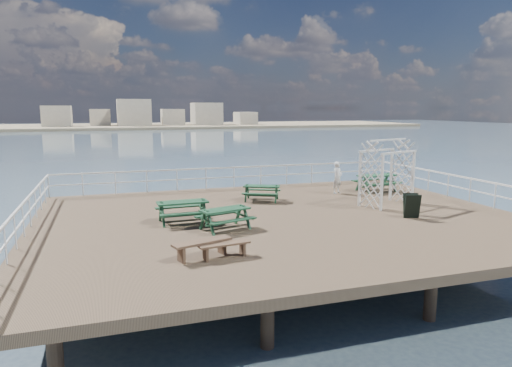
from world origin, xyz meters
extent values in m
cube|color=brown|center=(0.00, 0.00, -0.15)|extent=(18.00, 14.00, 0.30)
plane|color=#41586E|center=(0.00, 40.00, -2.00)|extent=(300.00, 300.00, 0.00)
cube|color=tan|center=(15.00, 135.00, -1.60)|extent=(160.00, 40.00, 0.80)
cube|color=beige|center=(-20.00, 132.00, 1.80)|extent=(8.00, 8.00, 6.00)
cube|color=beige|center=(-8.00, 132.00, 1.30)|extent=(6.00, 8.00, 5.00)
cube|color=beige|center=(2.00, 132.00, 2.80)|extent=(10.00, 8.00, 8.00)
cube|color=beige|center=(14.00, 132.00, 1.30)|extent=(7.00, 8.00, 5.00)
cube|color=beige|center=(25.00, 132.00, 2.30)|extent=(9.00, 8.00, 7.00)
cube|color=beige|center=(38.00, 132.00, 0.80)|extent=(6.00, 8.00, 4.00)
cylinder|color=brown|center=(-7.50, -5.50, -1.35)|extent=(0.36, 0.36, 2.10)
cylinder|color=brown|center=(-7.50, 5.50, -1.35)|extent=(0.36, 0.36, 2.10)
cylinder|color=brown|center=(7.50, 5.50, -1.35)|extent=(0.36, 0.36, 2.10)
cube|color=silver|center=(0.00, 6.85, 1.05)|extent=(17.70, 0.07, 0.07)
cube|color=silver|center=(0.00, 6.85, 0.55)|extent=(17.70, 0.05, 0.05)
cylinder|color=silver|center=(-8.85, 6.85, 0.55)|extent=(0.05, 0.05, 1.10)
cube|color=silver|center=(-8.85, 0.00, 1.05)|extent=(0.07, 13.70, 0.07)
cube|color=silver|center=(-8.85, 0.00, 0.55)|extent=(0.05, 13.70, 0.05)
cube|color=silver|center=(8.85, 0.00, 1.05)|extent=(0.07, 13.70, 0.07)
cube|color=silver|center=(8.85, 0.00, 0.55)|extent=(0.05, 13.70, 0.05)
cube|color=#12321B|center=(-3.70, 0.32, 0.74)|extent=(1.83, 0.76, 0.06)
cube|color=#12321B|center=(-3.72, 0.92, 0.45)|extent=(1.81, 0.31, 0.05)
cube|color=#12321B|center=(-3.68, -0.28, 0.45)|extent=(1.81, 0.31, 0.05)
cube|color=#12321B|center=(-4.45, 0.30, 0.43)|extent=(0.13, 1.46, 0.06)
cube|color=#12321B|center=(-2.95, 0.35, 0.43)|extent=(0.13, 1.46, 0.06)
cube|color=#12321B|center=(-4.46, 0.60, 0.38)|extent=(0.10, 0.52, 0.88)
cube|color=#12321B|center=(-4.44, 0.00, 0.38)|extent=(0.10, 0.52, 0.88)
cube|color=#12321B|center=(-2.96, 0.65, 0.38)|extent=(0.10, 0.52, 0.88)
cube|color=#12321B|center=(-2.94, 0.05, 0.38)|extent=(0.10, 0.52, 0.88)
cube|color=#12321B|center=(-3.70, 0.32, 0.25)|extent=(1.61, 0.13, 0.06)
cube|color=#12321B|center=(0.27, 3.14, 0.66)|extent=(1.71, 1.26, 0.05)
cube|color=#12321B|center=(0.50, 3.62, 0.40)|extent=(1.53, 0.90, 0.04)
cube|color=#12321B|center=(0.03, 2.66, 0.40)|extent=(1.53, 0.90, 0.04)
cube|color=#12321B|center=(-0.33, 3.44, 0.38)|extent=(0.63, 1.18, 0.05)
cube|color=#12321B|center=(0.86, 2.85, 0.38)|extent=(0.63, 1.18, 0.05)
cube|color=#12321B|center=(-0.21, 3.67, 0.34)|extent=(0.27, 0.44, 0.78)
cube|color=#12321B|center=(-0.45, 3.20, 0.34)|extent=(0.27, 0.44, 0.78)
cube|color=#12321B|center=(0.98, 3.09, 0.34)|extent=(0.27, 0.44, 0.78)
cube|color=#12321B|center=(0.75, 2.61, 0.34)|extent=(0.27, 0.44, 0.78)
cube|color=#12321B|center=(0.27, 3.14, 0.22)|extent=(1.30, 0.69, 0.05)
cube|color=#12321B|center=(6.46, 3.64, 0.79)|extent=(1.98, 0.92, 0.06)
cube|color=#12321B|center=(6.40, 4.27, 0.48)|extent=(1.93, 0.44, 0.05)
cube|color=#12321B|center=(6.52, 3.00, 0.48)|extent=(1.93, 0.44, 0.05)
cube|color=#12321B|center=(5.67, 3.56, 0.46)|extent=(0.23, 1.54, 0.06)
cube|color=#12321B|center=(7.26, 3.71, 0.46)|extent=(0.23, 1.54, 0.06)
cube|color=#12321B|center=(5.64, 3.88, 0.40)|extent=(0.14, 0.56, 0.93)
cube|color=#12321B|center=(5.70, 3.24, 0.40)|extent=(0.14, 0.56, 0.93)
cube|color=#12321B|center=(7.23, 4.03, 0.40)|extent=(0.14, 0.56, 0.93)
cube|color=#12321B|center=(7.29, 3.39, 0.40)|extent=(0.14, 0.56, 0.93)
cube|color=#12321B|center=(6.46, 3.64, 0.27)|extent=(1.70, 0.24, 0.06)
cube|color=#12321B|center=(-2.48, -1.10, 0.69)|extent=(1.80, 1.10, 0.06)
cube|color=#12321B|center=(-2.64, -0.56, 0.42)|extent=(1.68, 0.70, 0.05)
cube|color=#12321B|center=(-2.32, -1.64, 0.42)|extent=(1.68, 0.70, 0.05)
cube|color=#12321B|center=(-3.16, -1.30, 0.40)|extent=(0.45, 1.32, 0.06)
cube|color=#12321B|center=(-1.81, -0.90, 0.40)|extent=(0.45, 1.32, 0.06)
cube|color=#12321B|center=(-3.23, -1.03, 0.36)|extent=(0.21, 0.49, 0.82)
cube|color=#12321B|center=(-3.08, -1.57, 0.36)|extent=(0.21, 0.49, 0.82)
cube|color=#12321B|center=(-1.89, -0.63, 0.36)|extent=(0.21, 0.49, 0.82)
cube|color=#12321B|center=(-1.73, -1.17, 0.36)|extent=(0.21, 0.49, 0.82)
cube|color=#12321B|center=(-2.48, -1.10, 0.23)|extent=(1.46, 0.49, 0.06)
cube|color=brown|center=(-3.24, -3.99, 0.39)|extent=(1.49, 0.54, 0.05)
cube|color=brown|center=(-3.78, -4.07, 0.18)|extent=(0.11, 0.32, 0.36)
cube|color=brown|center=(-2.69, -3.92, 0.18)|extent=(0.11, 0.32, 0.36)
cube|color=brown|center=(-3.82, -3.81, 0.46)|extent=(1.74, 0.89, 0.06)
cube|color=brown|center=(-4.42, -4.00, 0.21)|extent=(0.19, 0.37, 0.42)
cube|color=brown|center=(-3.21, -3.62, 0.21)|extent=(0.19, 0.37, 0.42)
cube|color=silver|center=(4.19, -0.24, 1.13)|extent=(0.11, 0.11, 2.26)
cube|color=silver|center=(3.84, 0.83, 1.13)|extent=(0.11, 0.11, 2.26)
cube|color=silver|center=(6.16, 0.41, 1.13)|extent=(0.11, 0.11, 2.26)
cube|color=silver|center=(5.81, 1.48, 1.13)|extent=(0.11, 0.11, 2.26)
cube|color=silver|center=(5.18, 0.08, 2.30)|extent=(2.17, 0.79, 0.08)
cube|color=silver|center=(4.82, 1.16, 2.30)|extent=(2.17, 0.79, 0.08)
cube|color=silver|center=(5.00, 0.62, 2.78)|extent=(2.17, 0.78, 0.07)
cube|color=black|center=(4.54, -1.78, 0.46)|extent=(0.62, 0.41, 0.94)
cube|color=black|center=(4.60, -1.60, 0.46)|extent=(0.62, 0.41, 0.94)
imported|color=white|center=(4.33, 3.72, 0.77)|extent=(0.66, 0.56, 1.54)
camera|label=1|loc=(-6.14, -15.77, 4.09)|focal=32.00mm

